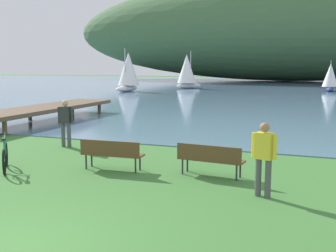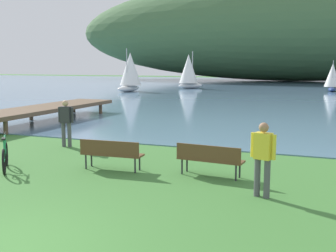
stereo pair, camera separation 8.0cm
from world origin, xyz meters
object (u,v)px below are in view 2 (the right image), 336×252
object	(u,v)px
park_bench_further_along	(111,152)
person_on_the_grass	(263,155)
sailboat_mid_bay	(189,71)
sailboat_nearest_to_shore	(130,71)
sailboat_toward_hillside	(332,77)
park_bench_near_camera	(209,158)
person_at_shoreline	(66,120)
bicycle_leaning_near_bench	(5,157)

from	to	relation	value
park_bench_further_along	person_on_the_grass	distance (m)	4.49
person_on_the_grass	sailboat_mid_bay	distance (m)	43.01
sailboat_nearest_to_shore	sailboat_mid_bay	world-z (taller)	sailboat_nearest_to_shore
sailboat_mid_bay	sailboat_toward_hillside	xyz separation A→B (m)	(16.62, 0.50, -0.57)
park_bench_near_camera	person_on_the_grass	size ratio (longest dim) A/B	1.07
sailboat_nearest_to_shore	sailboat_mid_bay	xyz separation A→B (m)	(4.16, 7.92, -0.03)
park_bench_near_camera	person_on_the_grass	xyz separation A→B (m)	(1.58, -1.25, 0.46)
park_bench_near_camera	park_bench_further_along	world-z (taller)	same
person_at_shoreline	sailboat_nearest_to_shore	distance (m)	31.27
person_on_the_grass	sailboat_mid_bay	xyz separation A→B (m)	(-15.19, 40.22, 1.23)
bicycle_leaning_near_bench	person_at_shoreline	distance (m)	3.62
park_bench_further_along	sailboat_nearest_to_shore	bearing A→B (deg)	115.51
person_on_the_grass	sailboat_toward_hillside	size ratio (longest dim) A/B	0.50
bicycle_leaning_near_bench	sailboat_mid_bay	distance (m)	41.24
park_bench_further_along	person_at_shoreline	bearing A→B (deg)	142.60
person_on_the_grass	sailboat_nearest_to_shore	distance (m)	37.68
park_bench_further_along	park_bench_near_camera	bearing A→B (deg)	7.02
sailboat_nearest_to_shore	sailboat_toward_hillside	bearing A→B (deg)	22.05
sailboat_nearest_to_shore	sailboat_toward_hillside	size ratio (longest dim) A/B	1.38
person_at_shoreline	sailboat_mid_bay	world-z (taller)	sailboat_mid_bay
bicycle_leaning_near_bench	person_on_the_grass	distance (m)	7.20
sailboat_nearest_to_shore	person_on_the_grass	bearing A→B (deg)	-59.08
park_bench_further_along	sailboat_nearest_to_shore	world-z (taller)	sailboat_nearest_to_shore
person_at_shoreline	person_on_the_grass	world-z (taller)	same
person_at_shoreline	sailboat_nearest_to_shore	size ratio (longest dim) A/B	0.37
sailboat_mid_bay	park_bench_near_camera	bearing A→B (deg)	-70.75
park_bench_further_along	person_at_shoreline	xyz separation A→B (m)	(-3.21, 2.45, 0.46)
park_bench_further_along	person_on_the_grass	world-z (taller)	person_on_the_grass
park_bench_near_camera	sailboat_nearest_to_shore	distance (m)	35.82
sailboat_nearest_to_shore	sailboat_mid_bay	bearing A→B (deg)	62.26
sailboat_toward_hillside	person_on_the_grass	bearing A→B (deg)	-92.02
person_on_the_grass	park_bench_near_camera	bearing A→B (deg)	141.65
person_on_the_grass	sailboat_toward_hillside	xyz separation A→B (m)	(1.43, 40.72, 0.66)
person_on_the_grass	sailboat_nearest_to_shore	xyz separation A→B (m)	(-19.35, 32.30, 1.26)
bicycle_leaning_near_bench	sailboat_mid_bay	bearing A→B (deg)	101.21
park_bench_further_along	bicycle_leaning_near_bench	world-z (taller)	bicycle_leaning_near_bench
person_at_shoreline	sailboat_nearest_to_shore	world-z (taller)	sailboat_nearest_to_shore
bicycle_leaning_near_bench	sailboat_mid_bay	xyz separation A→B (m)	(-8.01, 40.41, 1.81)
person_on_the_grass	sailboat_toward_hillside	distance (m)	40.75
bicycle_leaning_near_bench	person_on_the_grass	world-z (taller)	person_on_the_grass
sailboat_nearest_to_shore	sailboat_toward_hillside	world-z (taller)	sailboat_nearest_to_shore
sailboat_mid_bay	person_on_the_grass	bearing A→B (deg)	-69.31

